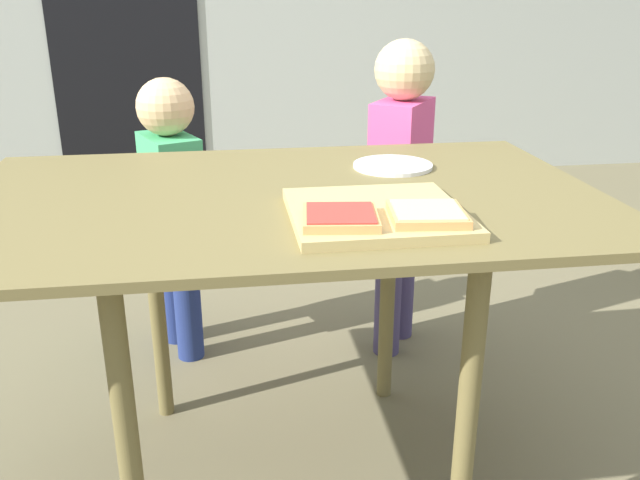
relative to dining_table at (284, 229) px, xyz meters
name	(u,v)px	position (x,y,z in m)	size (l,w,h in m)	color
ground_plane	(289,475)	(0.00, 0.00, -0.69)	(16.00, 16.00, 0.00)	#6E6548
house_door	(123,23)	(-0.68, 2.96, 0.31)	(0.90, 0.02, 2.00)	black
dining_table	(284,229)	(0.00, 0.00, 0.00)	(1.42, 0.89, 0.77)	brown
cutting_board	(376,213)	(0.16, -0.20, 0.09)	(0.34, 0.34, 0.02)	tan
pizza_slice_near_right	(427,214)	(0.25, -0.27, 0.11)	(0.15, 0.16, 0.02)	#E29B58
pizza_slice_near_left	(340,217)	(0.08, -0.27, 0.11)	(0.16, 0.16, 0.02)	#E29B58
plate_white_right	(393,166)	(0.30, 0.19, 0.09)	(0.20, 0.20, 0.01)	white
child_left	(173,201)	(-0.30, 0.72, -0.14)	(0.22, 0.28, 0.94)	navy
child_right	(400,175)	(0.44, 0.65, -0.06)	(0.25, 0.28, 1.05)	#453C64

